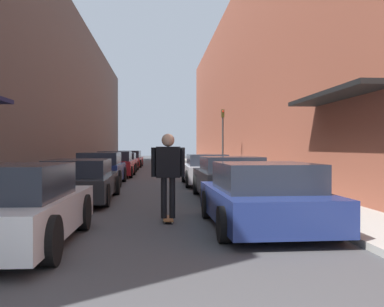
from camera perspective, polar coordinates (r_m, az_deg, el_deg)
ground at (r=22.99m, az=-4.79°, el=-3.09°), size 119.64×119.64×0.00m
curb_strip_left at (r=28.73m, az=-13.07°, el=-2.21°), size 1.80×54.38×0.12m
curb_strip_right at (r=28.70m, az=3.62°, el=-2.20°), size 1.80×54.38×0.12m
building_row_left at (r=29.49m, az=-18.74°, el=7.86°), size 4.90×54.38×10.41m
building_row_right at (r=29.52m, az=9.28°, el=9.16°), size 4.90×54.38×11.72m
parked_car_left_0 at (r=7.31m, az=-23.18°, el=-6.56°), size 2.04×4.00×1.30m
parked_car_left_1 at (r=12.87m, az=-14.67°, el=-3.53°), size 1.98×4.77×1.21m
parked_car_left_2 at (r=18.40m, az=-12.10°, el=-2.04°), size 1.93×4.14×1.35m
parked_car_left_3 at (r=23.12m, az=-10.17°, el=-1.46°), size 1.98×4.00×1.36m
parked_car_left_4 at (r=28.56m, az=-9.14°, el=-1.15°), size 1.90×4.41×1.21m
parked_car_left_5 at (r=34.53m, az=-8.29°, el=-0.75°), size 1.99×4.78×1.31m
parked_car_right_0 at (r=8.34m, az=9.49°, el=-5.75°), size 2.07×3.96×1.26m
parked_car_right_1 at (r=13.03m, az=5.07°, el=-3.30°), size 2.01×4.06×1.28m
parked_car_right_2 at (r=17.80m, az=1.89°, el=-2.20°), size 1.87×4.43×1.28m
skateboarder at (r=8.96m, az=-3.21°, el=-1.85°), size 0.71×0.78×1.84m
traffic_light at (r=24.44m, az=4.13°, el=2.64°), size 0.16×0.22×3.61m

